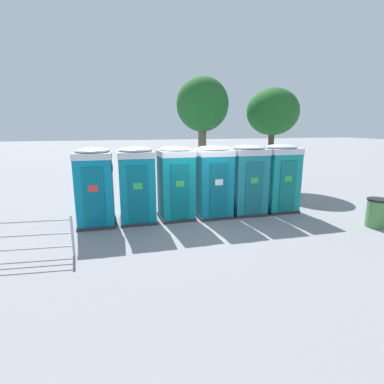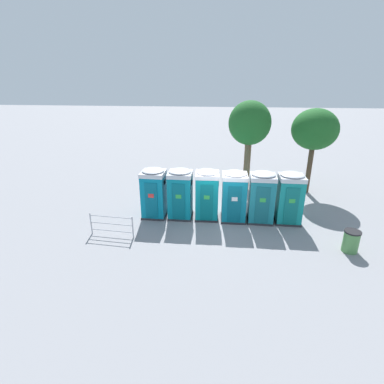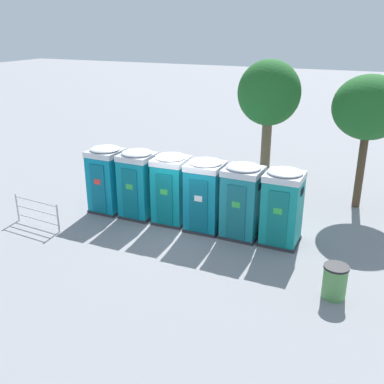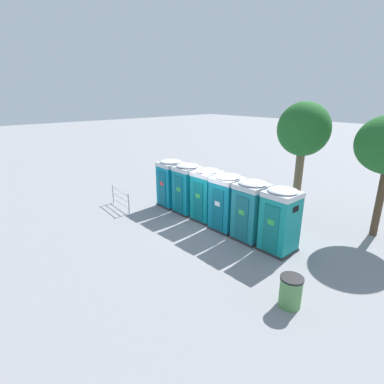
% 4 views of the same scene
% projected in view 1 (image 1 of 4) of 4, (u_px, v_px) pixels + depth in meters
% --- Properties ---
extents(ground_plane, '(120.00, 120.00, 0.00)m').
position_uv_depth(ground_plane, '(196.00, 218.00, 10.63)').
color(ground_plane, gray).
extents(portapotty_0, '(1.22, 1.23, 2.54)m').
position_uv_depth(portapotty_0, '(95.00, 187.00, 9.64)').
color(portapotty_0, '#2D2D33').
rests_on(portapotty_0, ground).
extents(portapotty_1, '(1.22, 1.22, 2.54)m').
position_uv_depth(portapotty_1, '(137.00, 185.00, 10.01)').
color(portapotty_1, '#2D2D33').
rests_on(portapotty_1, ground).
extents(portapotty_2, '(1.20, 1.24, 2.54)m').
position_uv_depth(portapotty_2, '(176.00, 183.00, 10.37)').
color(portapotty_2, '#2D2D33').
rests_on(portapotty_2, ground).
extents(portapotty_3, '(1.23, 1.22, 2.54)m').
position_uv_depth(portapotty_3, '(213.00, 181.00, 10.63)').
color(portapotty_3, '#2D2D33').
rests_on(portapotty_3, ground).
extents(portapotty_4, '(1.27, 1.23, 2.54)m').
position_uv_depth(portapotty_4, '(248.00, 180.00, 10.97)').
color(portapotty_4, '#2D2D33').
rests_on(portapotty_4, ground).
extents(portapotty_5, '(1.22, 1.21, 2.54)m').
position_uv_depth(portapotty_5, '(280.00, 178.00, 11.34)').
color(portapotty_5, '#2D2D33').
rests_on(portapotty_5, ground).
extents(street_tree_0, '(2.66, 2.66, 5.10)m').
position_uv_depth(street_tree_0, '(273.00, 112.00, 15.33)').
color(street_tree_0, '#4C3826').
rests_on(street_tree_0, ground).
extents(street_tree_1, '(2.50, 2.50, 5.50)m').
position_uv_depth(street_tree_1, '(202.00, 106.00, 14.35)').
color(street_tree_1, brown).
rests_on(street_tree_1, ground).
extents(trash_can, '(0.66, 0.66, 0.93)m').
position_uv_depth(trash_can, '(377.00, 213.00, 9.64)').
color(trash_can, '#518C4C').
rests_on(trash_can, ground).
extents(event_barrier, '(2.05, 0.23, 1.05)m').
position_uv_depth(event_barrier, '(29.00, 237.00, 7.30)').
color(event_barrier, '#B7B7BC').
rests_on(event_barrier, ground).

